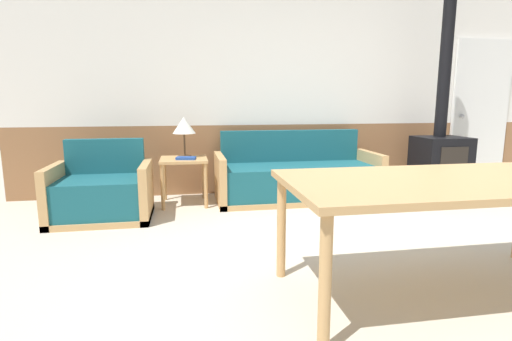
{
  "coord_description": "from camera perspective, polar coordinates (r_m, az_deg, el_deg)",
  "views": [
    {
      "loc": [
        -1.49,
        -2.42,
        1.18
      ],
      "look_at": [
        -0.85,
        1.17,
        0.54
      ],
      "focal_mm": 28.0,
      "sensor_mm": 36.0,
      "label": 1
    }
  ],
  "objects": [
    {
      "name": "dining_table",
      "position": [
        2.62,
        26.0,
        -2.36
      ],
      "size": [
        1.95,
        0.97,
        0.73
      ],
      "color": "tan",
      "rests_on": "ground_plane"
    },
    {
      "name": "side_table",
      "position": [
        4.61,
        -10.27,
        0.63
      ],
      "size": [
        0.52,
        0.52,
        0.53
      ],
      "color": "tan",
      "rests_on": "ground_plane"
    },
    {
      "name": "armchair",
      "position": [
        4.29,
        -21.15,
        -3.18
      ],
      "size": [
        0.95,
        0.72,
        0.78
      ],
      "rotation": [
        0.0,
        0.0,
        0.03
      ],
      "color": "tan",
      "rests_on": "ground_plane"
    },
    {
      "name": "entry_door",
      "position": [
        6.44,
        29.31,
        7.14
      ],
      "size": [
        0.86,
        0.09,
        2.0
      ],
      "color": "white",
      "rests_on": "ground_plane"
    },
    {
      "name": "couch",
      "position": [
        4.81,
        5.82,
        -1.15
      ],
      "size": [
        1.92,
        0.78,
        0.81
      ],
      "color": "tan",
      "rests_on": "ground_plane"
    },
    {
      "name": "book_stack",
      "position": [
        4.5,
        -9.98,
        1.75
      ],
      "size": [
        0.23,
        0.16,
        0.03
      ],
      "color": "#234799",
      "rests_on": "side_table"
    },
    {
      "name": "wall_back",
      "position": [
        5.27,
        6.5,
        11.79
      ],
      "size": [
        7.2,
        0.06,
        2.7
      ],
      "color": "#8E603D",
      "rests_on": "ground_plane"
    },
    {
      "name": "table_lamp",
      "position": [
        4.65,
        -10.25,
        6.22
      ],
      "size": [
        0.26,
        0.26,
        0.46
      ],
      "color": "#4C3823",
      "rests_on": "side_table"
    },
    {
      "name": "ground_plane",
      "position": [
        3.08,
        20.38,
        -13.21
      ],
      "size": [
        16.0,
        16.0,
        0.0
      ],
      "primitive_type": "plane",
      "color": "beige"
    },
    {
      "name": "wood_stove",
      "position": [
        5.46,
        24.91,
        3.12
      ],
      "size": [
        0.59,
        0.52,
        2.54
      ],
      "color": "black",
      "rests_on": "ground_plane"
    }
  ]
}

